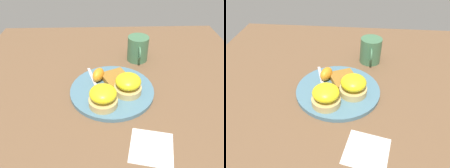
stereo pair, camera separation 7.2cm
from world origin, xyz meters
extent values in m
plane|color=brown|center=(0.00, 0.00, 0.00)|extent=(1.10, 1.10, 0.00)
cylinder|color=slate|center=(0.00, 0.00, 0.01)|extent=(0.28, 0.28, 0.01)
cylinder|color=tan|center=(0.08, -0.03, 0.03)|extent=(0.09, 0.09, 0.02)
ellipsoid|color=yellow|center=(0.08, -0.03, 0.06)|extent=(0.08, 0.08, 0.04)
cylinder|color=tan|center=(0.02, 0.05, 0.03)|extent=(0.09, 0.09, 0.02)
ellipsoid|color=yellow|center=(0.02, 0.05, 0.06)|extent=(0.08, 0.08, 0.04)
cube|color=#996724|center=(-0.04, 0.02, 0.02)|extent=(0.12, 0.11, 0.02)
ellipsoid|color=orange|center=(-0.05, -0.05, 0.04)|extent=(0.07, 0.06, 0.04)
cube|color=silver|center=(-0.07, -0.07, 0.02)|extent=(0.11, 0.04, 0.00)
cube|color=silver|center=(0.06, -0.03, 0.02)|extent=(0.05, 0.03, 0.00)
cylinder|color=#42704C|center=(-0.21, 0.11, 0.05)|extent=(0.08, 0.08, 0.10)
torus|color=#42704C|center=(-0.16, 0.11, 0.06)|extent=(0.05, 0.01, 0.05)
cube|color=white|center=(0.23, 0.09, 0.00)|extent=(0.13, 0.13, 0.00)
camera|label=1|loc=(0.57, -0.02, 0.47)|focal=35.00mm
camera|label=2|loc=(0.57, 0.05, 0.47)|focal=35.00mm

